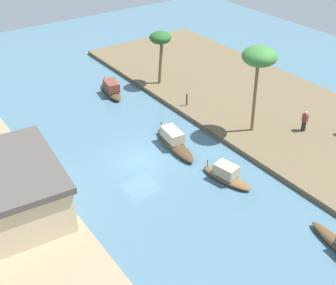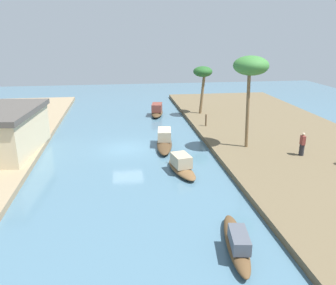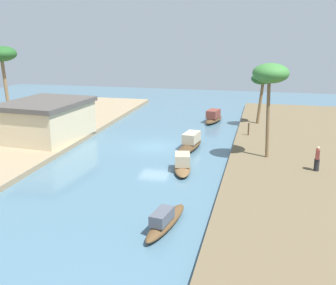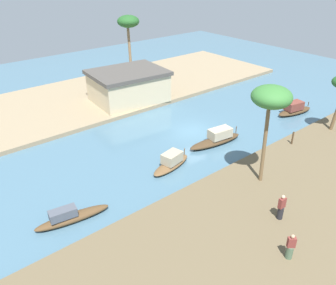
# 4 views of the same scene
# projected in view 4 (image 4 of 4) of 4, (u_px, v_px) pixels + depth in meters

# --- Properties ---
(river_water) EXTENTS (69.69, 69.69, 0.00)m
(river_water) POSITION_uv_depth(u_px,v_px,m) (192.00, 132.00, 32.14)
(river_water) COLOR #476B7F
(river_water) RESTS_ON ground
(riverbank_left) EXTENTS (42.76, 13.90, 0.40)m
(riverbank_left) POSITION_uv_depth(u_px,v_px,m) (331.00, 199.00, 22.88)
(riverbank_left) COLOR brown
(riverbank_left) RESTS_ON ground
(riverbank_right) EXTENTS (42.76, 13.90, 0.40)m
(riverbank_right) POSITION_uv_depth(u_px,v_px,m) (115.00, 91.00, 41.21)
(riverbank_right) COLOR #937F60
(riverbank_right) RESTS_ON ground
(sampan_midstream) EXTENTS (4.03, 1.91, 1.23)m
(sampan_midstream) POSITION_uv_depth(u_px,v_px,m) (171.00, 162.00, 26.51)
(sampan_midstream) COLOR brown
(sampan_midstream) RESTS_ON river_water
(sampan_with_red_awning) EXTENTS (4.69, 1.58, 1.08)m
(sampan_with_red_awning) POSITION_uv_depth(u_px,v_px,m) (70.00, 217.00, 21.09)
(sampan_with_red_awning) COLOR brown
(sampan_with_red_awning) RESTS_ON river_water
(sampan_open_hull) EXTENTS (4.45, 1.97, 1.36)m
(sampan_open_hull) POSITION_uv_depth(u_px,v_px,m) (294.00, 109.00, 35.47)
(sampan_open_hull) COLOR #47331E
(sampan_open_hull) RESTS_ON river_water
(sampan_with_tall_canopy) EXTENTS (5.36, 1.88, 1.35)m
(sampan_with_tall_canopy) POSITION_uv_depth(u_px,v_px,m) (217.00, 139.00, 29.83)
(sampan_with_tall_canopy) COLOR #47331E
(sampan_with_tall_canopy) RESTS_ON river_water
(person_on_near_bank) EXTENTS (0.46, 0.38, 1.71)m
(person_on_near_bank) POSITION_uv_depth(u_px,v_px,m) (281.00, 208.00, 20.58)
(person_on_near_bank) COLOR #232328
(person_on_near_bank) RESTS_ON riverbank_left
(person_by_mooring) EXTENTS (0.51, 0.51, 1.57)m
(person_by_mooring) POSITION_uv_depth(u_px,v_px,m) (290.00, 248.00, 17.90)
(person_by_mooring) COLOR #4C664C
(person_by_mooring) RESTS_ON riverbank_left
(mooring_post) EXTENTS (0.14, 0.14, 1.13)m
(mooring_post) POSITION_uv_depth(u_px,v_px,m) (293.00, 138.00, 28.94)
(mooring_post) COLOR #4C3823
(mooring_post) RESTS_ON riverbank_left
(palm_tree_left_near) EXTENTS (2.59, 2.59, 6.93)m
(palm_tree_left_near) POSITION_uv_depth(u_px,v_px,m) (271.00, 99.00, 21.69)
(palm_tree_left_near) COLOR brown
(palm_tree_left_near) RESTS_ON riverbank_left
(palm_tree_right_tall) EXTENTS (2.72, 2.72, 7.63)m
(palm_tree_right_tall) POSITION_uv_depth(u_px,v_px,m) (128.00, 23.00, 42.59)
(palm_tree_right_tall) COLOR #7F6647
(palm_tree_right_tall) RESTS_ON riverbank_right
(riverside_building) EXTENTS (8.24, 6.71, 3.27)m
(riverside_building) POSITION_uv_depth(u_px,v_px,m) (128.00, 85.00, 37.33)
(riverside_building) COLOR beige
(riverside_building) RESTS_ON riverbank_right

